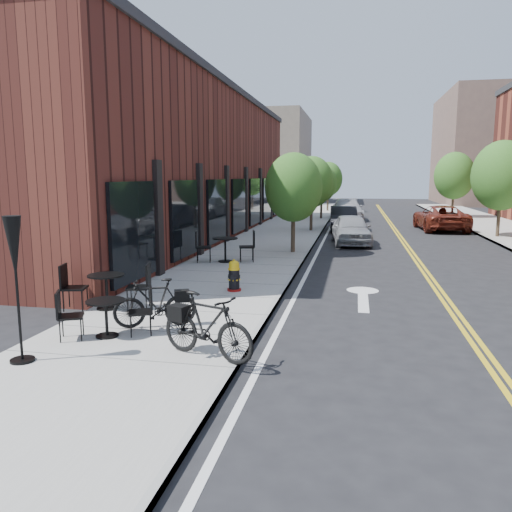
# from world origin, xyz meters

# --- Properties ---
(ground) EXTENTS (120.00, 120.00, 0.00)m
(ground) POSITION_xyz_m (0.00, 0.00, 0.00)
(ground) COLOR black
(ground) RESTS_ON ground
(sidewalk_near) EXTENTS (4.00, 70.00, 0.12)m
(sidewalk_near) POSITION_xyz_m (-2.00, 10.00, 0.06)
(sidewalk_near) COLOR #9E9B93
(sidewalk_near) RESTS_ON ground
(building_near) EXTENTS (5.00, 28.00, 7.00)m
(building_near) POSITION_xyz_m (-6.50, 14.00, 3.50)
(building_near) COLOR #431B15
(building_near) RESTS_ON ground
(bg_building_left) EXTENTS (8.00, 14.00, 10.00)m
(bg_building_left) POSITION_xyz_m (-8.00, 48.00, 5.00)
(bg_building_left) COLOR #726656
(bg_building_left) RESTS_ON ground
(bg_building_right) EXTENTS (10.00, 16.00, 12.00)m
(bg_building_right) POSITION_xyz_m (16.00, 50.00, 6.00)
(bg_building_right) COLOR brown
(bg_building_right) RESTS_ON ground
(tree_near_a) EXTENTS (2.20, 2.20, 3.81)m
(tree_near_a) POSITION_xyz_m (-0.60, 9.00, 2.60)
(tree_near_a) COLOR #382B1E
(tree_near_a) RESTS_ON sidewalk_near
(tree_near_b) EXTENTS (2.30, 2.30, 3.98)m
(tree_near_b) POSITION_xyz_m (-0.60, 17.00, 2.71)
(tree_near_b) COLOR #382B1E
(tree_near_b) RESTS_ON sidewalk_near
(tree_near_c) EXTENTS (2.10, 2.10, 3.67)m
(tree_near_c) POSITION_xyz_m (-0.60, 25.00, 2.53)
(tree_near_c) COLOR #382B1E
(tree_near_c) RESTS_ON sidewalk_near
(tree_near_d) EXTENTS (2.40, 2.40, 4.11)m
(tree_near_d) POSITION_xyz_m (-0.60, 33.00, 2.79)
(tree_near_d) COLOR #382B1E
(tree_near_d) RESTS_ON sidewalk_near
(tree_far_b) EXTENTS (2.80, 2.80, 4.62)m
(tree_far_b) POSITION_xyz_m (8.60, 16.00, 3.06)
(tree_far_b) COLOR #382B1E
(tree_far_b) RESTS_ON sidewalk_far
(tree_far_c) EXTENTS (2.80, 2.80, 4.62)m
(tree_far_c) POSITION_xyz_m (8.60, 28.00, 3.06)
(tree_far_c) COLOR #382B1E
(tree_far_c) RESTS_ON sidewalk_far
(fire_hydrant) EXTENTS (0.37, 0.37, 0.82)m
(fire_hydrant) POSITION_xyz_m (-1.26, 2.08, 0.51)
(fire_hydrant) COLOR maroon
(fire_hydrant) RESTS_ON sidewalk_near
(bicycle_left) EXTENTS (1.64, 1.05, 0.96)m
(bicycle_left) POSITION_xyz_m (-2.03, -1.25, 0.60)
(bicycle_left) COLOR black
(bicycle_left) RESTS_ON sidewalk_near
(bicycle_right) EXTENTS (1.86, 1.14, 1.08)m
(bicycle_right) POSITION_xyz_m (-0.54, -2.69, 0.66)
(bicycle_right) COLOR black
(bicycle_right) RESTS_ON sidewalk_near
(bistro_set_a) EXTENTS (1.66, 1.07, 0.89)m
(bistro_set_a) POSITION_xyz_m (-2.67, -1.99, 0.57)
(bistro_set_a) COLOR black
(bistro_set_a) RESTS_ON sidewalk_near
(bistro_set_b) EXTENTS (1.92, 0.98, 1.01)m
(bistro_set_b) POSITION_xyz_m (-3.60, -0.20, 0.63)
(bistro_set_b) COLOR black
(bistro_set_b) RESTS_ON sidewalk_near
(bistro_set_c) EXTENTS (2.04, 1.05, 1.07)m
(bistro_set_c) POSITION_xyz_m (-2.60, 6.29, 0.66)
(bistro_set_c) COLOR black
(bistro_set_c) RESTS_ON sidewalk_near
(patio_umbrella) EXTENTS (0.38, 0.38, 2.32)m
(patio_umbrella) POSITION_xyz_m (-3.39, -3.40, 1.78)
(patio_umbrella) COLOR black
(patio_umbrella) RESTS_ON sidewalk_near
(parked_car_a) EXTENTS (2.00, 4.11, 1.35)m
(parked_car_a) POSITION_xyz_m (1.58, 12.64, 0.67)
(parked_car_a) COLOR gray
(parked_car_a) RESTS_ON ground
(parked_car_b) EXTENTS (1.71, 4.21, 1.36)m
(parked_car_b) POSITION_xyz_m (1.10, 18.24, 0.68)
(parked_car_b) COLOR black
(parked_car_b) RESTS_ON ground
(parked_car_c) EXTENTS (2.46, 5.19, 1.46)m
(parked_car_c) POSITION_xyz_m (1.16, 25.42, 0.73)
(parked_car_c) COLOR #A9A9AD
(parked_car_c) RESTS_ON ground
(parked_car_far) EXTENTS (2.68, 5.24, 1.42)m
(parked_car_far) POSITION_xyz_m (6.47, 19.51, 0.71)
(parked_car_far) COLOR maroon
(parked_car_far) RESTS_ON ground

